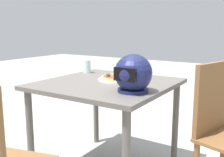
% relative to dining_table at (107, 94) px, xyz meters
% --- Properties ---
extents(dining_table, '(0.92, 0.92, 0.71)m').
position_rel_dining_table_xyz_m(dining_table, '(0.00, 0.00, 0.00)').
color(dining_table, '#5B5651').
rests_on(dining_table, ground).
extents(pizza_plate, '(0.28, 0.28, 0.01)m').
position_rel_dining_table_xyz_m(pizza_plate, '(-0.03, -0.10, 0.10)').
color(pizza_plate, white).
rests_on(pizza_plate, dining_table).
extents(pizza, '(0.24, 0.24, 0.05)m').
position_rel_dining_table_xyz_m(pizza, '(-0.03, -0.09, 0.12)').
color(pizza, tan).
rests_on(pizza, pizza_plate).
extents(motorcycle_helmet, '(0.24, 0.24, 0.24)m').
position_rel_dining_table_xyz_m(motorcycle_helmet, '(-0.31, 0.17, 0.20)').
color(motorcycle_helmet, '#191E4C').
rests_on(motorcycle_helmet, dining_table).
extents(drinking_glass, '(0.07, 0.07, 0.11)m').
position_rel_dining_table_xyz_m(drinking_glass, '(0.38, -0.25, 0.15)').
color(drinking_glass, silver).
rests_on(drinking_glass, dining_table).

